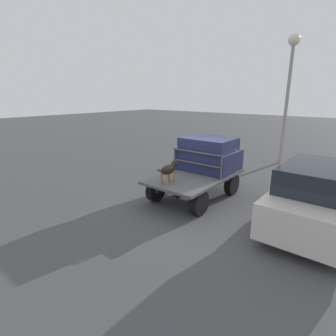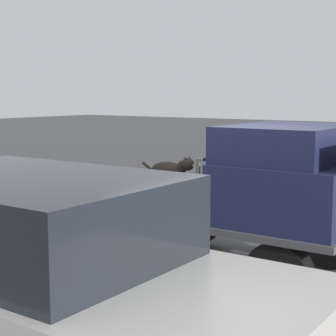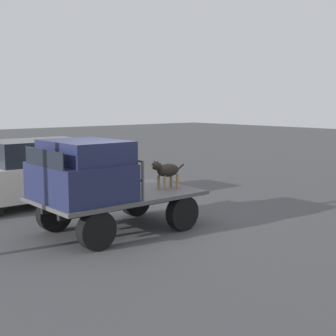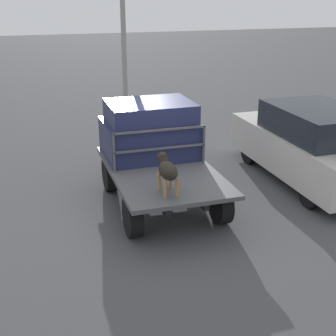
# 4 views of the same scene
# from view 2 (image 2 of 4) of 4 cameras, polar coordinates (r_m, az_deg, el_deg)

# --- Properties ---
(ground_plane) EXTENTS (80.00, 80.00, 0.00)m
(ground_plane) POSITION_cam_2_polar(r_m,az_deg,el_deg) (7.75, 6.36, -10.20)
(ground_plane) COLOR #474749
(flatbed_truck) EXTENTS (3.44, 2.01, 0.80)m
(flatbed_truck) POSITION_cam_2_polar(r_m,az_deg,el_deg) (7.59, 6.43, -6.05)
(flatbed_truck) COLOR black
(flatbed_truck) RESTS_ON ground
(truck_cab) EXTENTS (1.56, 1.89, 1.17)m
(truck_cab) POSITION_cam_2_polar(r_m,az_deg,el_deg) (7.08, 12.65, -0.74)
(truck_cab) COLOR #1E2347
(truck_cab) RESTS_ON flatbed_truck
(truck_headboard) EXTENTS (0.04, 1.89, 0.80)m
(truck_headboard) POSITION_cam_2_polar(r_m,az_deg,el_deg) (7.43, 6.84, -0.41)
(truck_headboard) COLOR #4C4C4F
(truck_headboard) RESTS_ON flatbed_truck
(dog) EXTENTS (0.96, 0.29, 0.68)m
(dog) POSITION_cam_2_polar(r_m,az_deg,el_deg) (8.24, 0.34, -0.37)
(dog) COLOR #9E7547
(dog) RESTS_ON flatbed_truck
(parked_sedan) EXTENTS (4.35, 1.87, 1.74)m
(parked_sedan) POSITION_cam_2_polar(r_m,az_deg,el_deg) (4.56, -12.99, -11.81)
(parked_sedan) COLOR black
(parked_sedan) RESTS_ON ground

